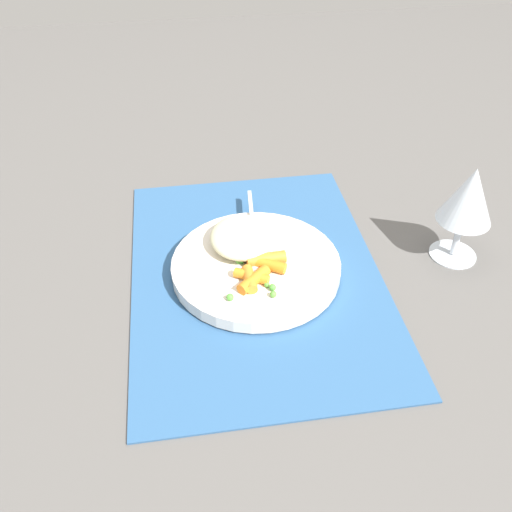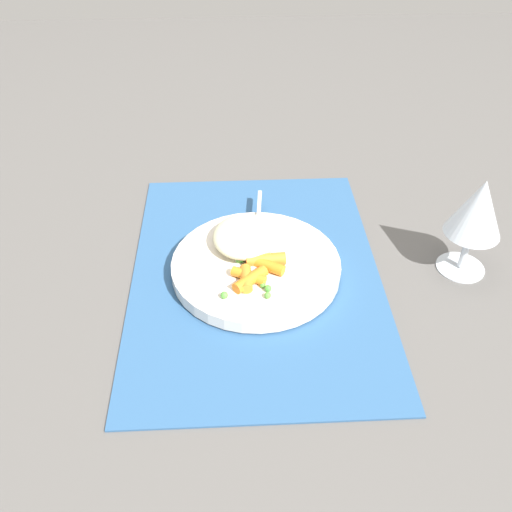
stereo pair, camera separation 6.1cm
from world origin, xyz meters
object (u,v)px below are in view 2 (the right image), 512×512
(fork, at_px, (257,239))
(plate, at_px, (256,266))
(carrot_portion, at_px, (257,271))
(rice_mound, at_px, (245,236))
(wine_glass, at_px, (479,212))

(fork, bearing_deg, plate, -5.02)
(plate, bearing_deg, carrot_portion, 0.58)
(carrot_portion, height_order, fork, carrot_portion)
(plate, distance_m, carrot_portion, 0.03)
(plate, height_order, carrot_portion, carrot_portion)
(rice_mound, height_order, wine_glass, wine_glass)
(carrot_portion, bearing_deg, rice_mound, -168.18)
(plate, height_order, fork, fork)
(plate, bearing_deg, wine_glass, 89.16)
(plate, distance_m, wine_glass, 0.31)
(plate, xyz_separation_m, rice_mound, (-0.04, -0.01, 0.02))
(rice_mound, relative_size, fork, 0.50)
(plate, relative_size, wine_glass, 1.61)
(plate, xyz_separation_m, wine_glass, (0.00, 0.30, 0.09))
(carrot_portion, bearing_deg, plate, -179.42)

